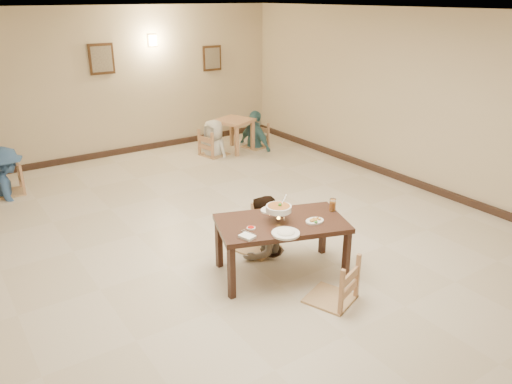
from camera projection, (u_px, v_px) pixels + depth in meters
floor at (230, 249)px, 6.72m from camera, size 10.00×10.00×0.00m
ceiling at (225, 13)px, 5.61m from camera, size 10.00×10.00×0.00m
wall_back at (99, 85)px, 10.00m from camera, size 10.00×0.00×10.00m
wall_right at (435, 104)px, 8.25m from camera, size 0.00×10.00×10.00m
baseboard_back at (107, 154)px, 10.51m from camera, size 8.00×0.06×0.12m
baseboard_right at (423, 185)px, 8.77m from camera, size 0.06×10.00×0.12m
picture_b at (102, 59)px, 9.84m from camera, size 0.50×0.04×0.60m
picture_c at (212, 58)px, 11.20m from camera, size 0.45×0.04×0.55m
wall_sconce at (152, 40)px, 10.30m from camera, size 0.16×0.05×0.22m
main_table at (281, 227)px, 5.90m from camera, size 1.70×1.29×0.70m
chair_far at (257, 214)px, 6.52m from camera, size 0.48×0.48×1.03m
chair_near at (332, 259)px, 5.41m from camera, size 0.48×0.48×1.03m
main_diner at (263, 197)px, 6.38m from camera, size 0.91×0.82×1.54m
curry_warmer at (279, 209)px, 5.82m from camera, size 0.34×0.30×0.27m
rice_plate_far at (272, 209)px, 6.16m from camera, size 0.30×0.30×0.07m
rice_plate_near at (286, 233)px, 5.54m from camera, size 0.32×0.32×0.07m
fried_plate at (315, 221)px, 5.85m from camera, size 0.23×0.23×0.05m
chili_dish at (251, 228)px, 5.68m from camera, size 0.10×0.10×0.02m
napkin_cutlery at (247, 236)px, 5.47m from camera, size 0.19×0.26×0.03m
drink_glass at (333, 205)px, 6.13m from camera, size 0.08×0.08×0.16m
bg_table_right at (234, 125)px, 10.72m from camera, size 0.90×0.90×0.70m
bg_chair_lr at (4, 166)px, 8.38m from camera, size 0.48×0.48×1.02m
bg_chair_rl at (213, 131)px, 10.44m from camera, size 0.50×0.50×1.06m
bg_chair_rr at (255, 125)px, 10.99m from camera, size 0.47×0.47×1.01m
bg_diner_b at (1, 148)px, 8.26m from camera, size 0.65×1.09×1.65m
bg_diner_c at (213, 120)px, 10.35m from camera, size 0.68×0.85×1.52m
bg_diner_d at (255, 111)px, 10.87m from camera, size 0.51×1.00×1.65m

